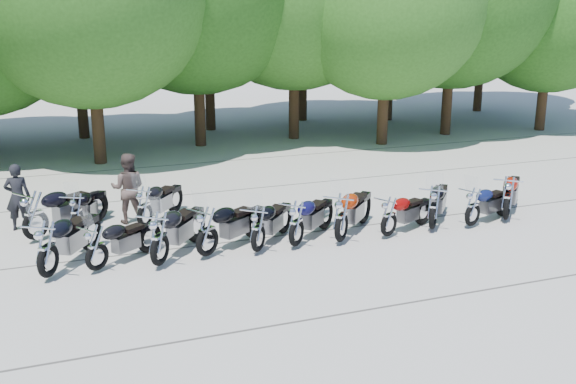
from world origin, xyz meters
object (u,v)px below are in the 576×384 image
object	(u,v)px
motorcycle_6	(342,216)
motorcycle_12	(77,212)
motorcycle_0	(47,248)
motorcycle_10	(508,197)
motorcycle_2	(159,237)
rider_1	(128,188)
motorcycle_9	(473,206)
motorcycle_5	(296,222)
motorcycle_1	(96,247)
rider_0	(18,197)
motorcycle_4	(258,228)
motorcycle_3	(207,230)
motorcycle_7	(389,215)
motorcycle_11	(34,214)
motorcycle_8	(434,206)
motorcycle_13	(144,206)

from	to	relation	value
motorcycle_6	motorcycle_12	xyz separation A→B (m)	(-5.80, 2.89, -0.11)
motorcycle_0	motorcycle_10	distance (m)	11.31
motorcycle_2	rider_1	distance (m)	3.49
motorcycle_9	motorcycle_5	bearing A→B (deg)	66.42
motorcycle_1	rider_1	distance (m)	3.47
motorcycle_10	rider_0	xyz separation A→B (m)	(-11.90, 3.74, 0.17)
motorcycle_0	motorcycle_4	size ratio (longest dim) A/B	1.12
motorcycle_3	rider_0	bearing A→B (deg)	13.94
motorcycle_10	motorcycle_12	bearing A→B (deg)	28.82
motorcycle_1	motorcycle_4	world-z (taller)	motorcycle_4
motorcycle_4	rider_0	xyz separation A→B (m)	(-5.09, 3.74, 0.23)
rider_0	motorcycle_1	bearing A→B (deg)	123.05
motorcycle_5	motorcycle_10	size ratio (longest dim) A/B	0.94
motorcycle_7	motorcycle_11	bearing A→B (deg)	46.03
motorcycle_3	rider_0	size ratio (longest dim) A/B	1.38
motorcycle_2	motorcycle_8	size ratio (longest dim) A/B	1.07
motorcycle_8	motorcycle_7	bearing A→B (deg)	43.58
rider_0	rider_1	size ratio (longest dim) A/B	0.93
motorcycle_3	motorcycle_6	xyz separation A→B (m)	(3.19, -0.17, 0.02)
motorcycle_1	motorcycle_6	world-z (taller)	motorcycle_6
motorcycle_4	motorcycle_6	world-z (taller)	motorcycle_6
motorcycle_11	motorcycle_8	bearing A→B (deg)	-141.41
motorcycle_7	motorcycle_9	bearing A→B (deg)	-116.52
motorcycle_3	motorcycle_4	xyz separation A→B (m)	(1.15, -0.12, -0.04)
motorcycle_4	rider_1	xyz separation A→B (m)	(-2.42, 3.39, 0.29)
motorcycle_2	rider_0	bearing A→B (deg)	-15.24
motorcycle_8	motorcycle_10	world-z (taller)	motorcycle_10
motorcycle_11	rider_0	world-z (taller)	rider_0
motorcycle_4	motorcycle_8	distance (m)	4.59
motorcycle_7	motorcycle_2	bearing A→B (deg)	64.60
rider_0	motorcycle_9	bearing A→B (deg)	169.99
motorcycle_13	rider_0	size ratio (longest dim) A/B	1.31
motorcycle_1	motorcycle_3	bearing A→B (deg)	-125.21
motorcycle_9	rider_1	world-z (taller)	rider_1
motorcycle_3	motorcycle_6	size ratio (longest dim) A/B	0.97
motorcycle_0	motorcycle_11	distance (m)	2.55
motorcycle_2	motorcycle_1	bearing A→B (deg)	29.29
rider_1	motorcycle_6	bearing A→B (deg)	160.56
motorcycle_2	motorcycle_9	distance (m)	7.91
motorcycle_8	motorcycle_11	bearing A→B (deg)	24.53
motorcycle_2	rider_0	distance (m)	4.77
motorcycle_2	motorcycle_3	xyz separation A→B (m)	(1.09, 0.20, -0.03)
motorcycle_1	motorcycle_3	distance (m)	2.38
motorcycle_5	rider_1	xyz separation A→B (m)	(-3.36, 3.36, 0.28)
motorcycle_2	motorcycle_10	xyz separation A→B (m)	(9.05, 0.08, -0.02)
motorcycle_11	motorcycle_1	bearing A→B (deg)	169.79
motorcycle_0	rider_0	distance (m)	3.73
motorcycle_1	motorcycle_2	bearing A→B (deg)	-134.03
motorcycle_2	rider_1	xyz separation A→B (m)	(-0.18, 3.48, 0.22)
motorcycle_4	motorcycle_13	xyz separation A→B (m)	(-2.15, 2.60, 0.00)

